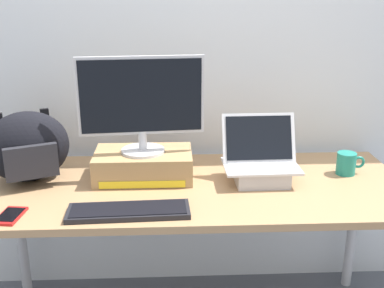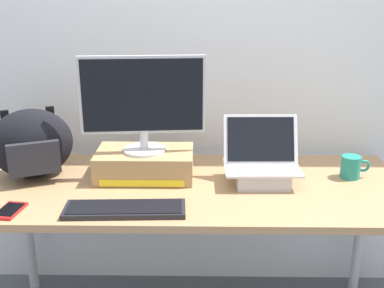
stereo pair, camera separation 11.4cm
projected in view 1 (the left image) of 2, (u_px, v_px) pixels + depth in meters
back_wall at (187, 39)px, 2.27m from camera, size 7.00×0.10×2.60m
desk at (192, 199)px, 2.02m from camera, size 1.83×0.74×0.74m
toner_box_yellow at (144, 165)px, 2.05m from camera, size 0.42×0.26×0.12m
desktop_monitor at (141, 103)px, 1.96m from camera, size 0.53×0.19×0.41m
open_laptop at (260, 168)px, 2.02m from camera, size 0.32×0.23×0.28m
external_keyboard at (129, 211)px, 1.73m from camera, size 0.46×0.16×0.02m
messenger_backpack at (28, 147)px, 1.99m from camera, size 0.40×0.31×0.31m
coffee_mug at (347, 163)px, 2.09m from camera, size 0.13×0.08×0.10m
cell_phone at (10, 216)px, 1.71m from camera, size 0.10×0.15×0.01m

